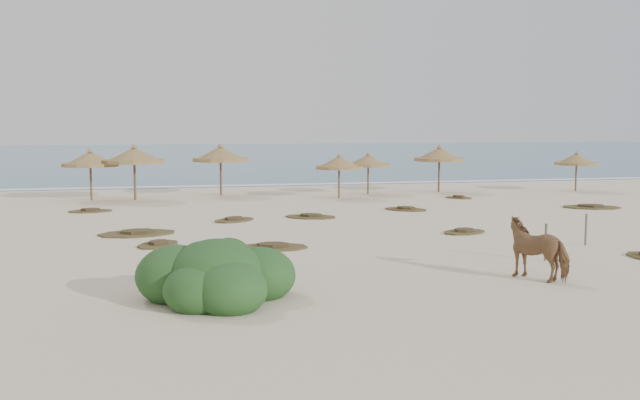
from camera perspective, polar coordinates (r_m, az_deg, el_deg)
The scene contains 25 objects.
ground at distance 21.56m, azimuth 2.20°, elevation -4.59°, with size 160.00×160.00×0.00m, color beige.
ocean at distance 95.71m, azimuth -9.46°, elevation 3.60°, with size 200.00×100.00×0.01m, color #2D6987.
foam_line at distance 46.96m, azimuth -5.99°, elevation 1.17°, with size 70.00×0.60×0.01m, color white.
palapa_1 at distance 39.30m, azimuth -17.91°, elevation 3.07°, with size 3.09×3.09×2.75m.
palapa_2 at distance 38.68m, azimuth -14.65°, elevation 3.41°, with size 3.21×3.21×3.00m.
palapa_3 at distance 40.38m, azimuth -7.96°, elevation 3.60°, with size 4.17×4.17×2.95m.
palapa_4 at distance 38.58m, azimuth 1.54°, elevation 2.95°, with size 3.14×3.14×2.44m.
palapa_5 at distance 40.97m, azimuth 3.88°, elevation 3.11°, with size 3.20×3.20×2.43m.
palapa_6 at distance 42.56m, azimuth 9.52°, elevation 3.57°, with size 3.32×3.32×2.83m.
palapa_7 at distance 45.24m, azimuth 19.84°, elevation 3.04°, with size 2.68×2.68×2.42m.
horse at distance 19.35m, azimuth 17.11°, elevation -3.74°, with size 0.84×1.85×1.56m, color olive.
fence_post_near at distance 21.96m, azimuth 17.61°, elevation -3.23°, with size 0.08×0.08×1.10m, color brown.
fence_post_far at distance 25.17m, azimuth 20.50°, elevation -2.22°, with size 0.08×0.08×1.05m, color brown.
bush at distance 16.36m, azimuth -8.22°, elevation -6.16°, with size 3.68×3.24×1.65m.
scrub_1 at distance 26.79m, azimuth -14.42°, elevation -2.57°, with size 3.09×2.28×0.16m.
scrub_2 at distance 24.18m, azimuth -12.82°, elevation -3.45°, with size 1.90×2.15×0.16m.
scrub_3 at distance 30.61m, azimuth -0.74°, elevation -1.32°, with size 2.66×2.30×0.16m.
scrub_4 at distance 26.84m, azimuth 11.45°, elevation -2.48°, with size 2.13×1.78×0.16m.
scrub_5 at distance 36.56m, azimuth 20.87°, elevation -0.51°, with size 3.18×2.57×0.16m.
scrub_6 at distance 34.28m, azimuth -17.90°, elevation -0.82°, with size 2.08×1.46×0.16m.
scrub_7 at distance 33.53m, azimuth 6.87°, elevation -0.72°, with size 2.42×2.37×0.16m.
scrub_9 at distance 23.14m, azimuth -3.81°, elevation -3.74°, with size 2.52×1.84×0.16m.
scrub_10 at distance 39.28m, azimuth 11.03°, elevation 0.21°, with size 1.73×1.81×0.16m.
scrub_11 at distance 17.47m, azimuth -10.21°, elevation -7.05°, with size 2.15×2.28×0.16m.
scrub_13 at distance 29.78m, azimuth -6.89°, elevation -1.57°, with size 2.31×2.23×0.16m.
Camera 1 is at (-5.47, -20.47, 3.99)m, focal length 40.00 mm.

